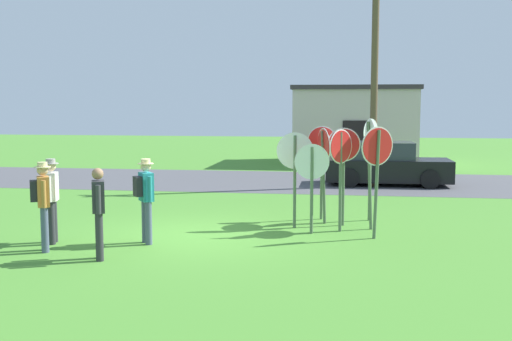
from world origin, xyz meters
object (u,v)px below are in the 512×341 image
Objects in this scene: stop_sign_leaning_right at (312,173)px; person_in_teal at (52,196)px; stop_sign_leaning_left at (295,162)px; stop_sign_nearest at (324,158)px; utility_pole at (375,50)px; stop_sign_tallest at (344,159)px; stop_sign_rear_left at (370,153)px; stop_sign_rear_right at (377,162)px; person_with_sunhat at (145,195)px; stop_sign_center_cluster at (370,153)px; parked_car_on_street at (386,165)px; stop_sign_low_front at (341,162)px; stop_sign_far_back at (322,156)px; person_on_left at (99,208)px; person_in_dark_shirt at (42,200)px.

person_in_teal is (-5.18, -1.72, -0.36)m from stop_sign_leaning_right.
stop_sign_nearest is (0.63, 0.58, 0.06)m from stop_sign_leaning_left.
utility_pole reaches higher than stop_sign_tallest.
utility_pole reaches higher than stop_sign_rear_left.
stop_sign_rear_left reaches higher than stop_sign_rear_right.
person_with_sunhat is at bearing -147.94° from stop_sign_tallest.
utility_pole is 3.58× the size of stop_sign_center_cluster.
person_with_sunhat is at bearing -144.17° from stop_sign_leaning_left.
utility_pole reaches higher than stop_sign_nearest.
stop_sign_rear_left is at bearing 96.28° from stop_sign_rear_right.
stop_sign_low_front is (-1.50, -8.30, 0.88)m from parked_car_on_street.
stop_sign_tallest is 4.71m from person_with_sunhat.
stop_sign_low_front reaches higher than person_with_sunhat.
stop_sign_rear_right is at bearing 13.58° from person_with_sunhat.
stop_sign_nearest is (-1.43, -6.97, -3.06)m from utility_pole.
stop_sign_leaning_left is at bearing -116.58° from stop_sign_far_back.
person_in_teal is (-5.86, -2.73, -0.59)m from stop_sign_tallest.
stop_sign_leaning_left is at bearing 46.30° from person_on_left.
stop_sign_rear_left is at bearing 35.07° from person_on_left.
person_in_teal is (-6.82, -9.86, -3.65)m from utility_pole.
stop_sign_leaning_right is at bearing 18.33° from person_in_teal.
parked_car_on_street is 1.89× the size of stop_sign_low_front.
stop_sign_rear_right is 1.41× the size of person_on_left.
stop_sign_center_cluster is 1.08× the size of stop_sign_far_back.
stop_sign_leaning_right is at bearing -126.86° from stop_sign_center_cluster.
person_in_teal is at bearing -147.10° from stop_sign_far_back.
stop_sign_rear_left is 1.48m from stop_sign_leaning_right.
stop_sign_nearest is (-0.47, 0.17, -0.00)m from stop_sign_tallest.
person_on_left is at bearing -107.17° from person_with_sunhat.
stop_sign_rear_left is 0.71m from stop_sign_tallest.
person_on_left is (-3.29, -3.44, -0.56)m from stop_sign_leaning_left.
stop_sign_low_front is 0.69m from stop_sign_tallest.
stop_sign_far_back is 6.01m from person_on_left.
stop_sign_rear_left is at bearing -92.33° from stop_sign_center_cluster.
stop_sign_rear_left is at bearing 1.80° from stop_sign_leaning_left.
utility_pole is at bearing 88.21° from stop_sign_rear_right.
stop_sign_rear_right is at bearing -14.12° from stop_sign_leaning_right.
person_in_dark_shirt is at bearing -122.31° from utility_pole.
stop_sign_far_back reaches higher than person_on_left.
stop_sign_leaning_left is at bearing 125.32° from stop_sign_leaning_right.
parked_car_on_street is at bearing 75.60° from stop_sign_nearest.
person_with_sunhat is (-4.55, -2.12, -0.73)m from stop_sign_rear_left.
stop_sign_low_front is at bearing -97.45° from utility_pole.
person_with_sunhat is (-3.96, -2.48, -0.56)m from stop_sign_tallest.
stop_sign_low_front is at bearing -153.40° from stop_sign_rear_left.
person_in_dark_shirt is at bearing -162.22° from stop_sign_rear_right.
stop_sign_rear_left is 1.11× the size of stop_sign_nearest.
person_in_teal is (-6.45, -2.37, -0.76)m from stop_sign_rear_left.
stop_sign_leaning_right is at bearing 25.51° from person_in_dark_shirt.
person_with_sunhat is at bearing 7.36° from person_in_teal.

